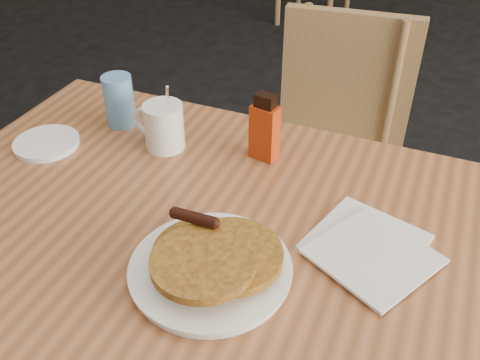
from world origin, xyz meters
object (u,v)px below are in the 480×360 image
at_px(main_table, 209,236).
at_px(pancake_plate, 211,263).
at_px(coffee_mug, 163,125).
at_px(blue_tumbler, 119,101).
at_px(chair_main_far, 331,135).
at_px(syrup_bottle, 265,129).

distance_m(main_table, pancake_plate, 0.15).
bearing_deg(main_table, coffee_mug, 141.63).
bearing_deg(blue_tumbler, pancake_plate, -36.32).
distance_m(main_table, coffee_mug, 0.28).
distance_m(chair_main_far, syrup_bottle, 0.59).
xyz_separation_m(main_table, blue_tumbler, (-0.35, 0.20, 0.10)).
distance_m(main_table, syrup_bottle, 0.26).
relative_size(main_table, pancake_plate, 4.75).
bearing_deg(main_table, blue_tumbler, 150.47).
relative_size(pancake_plate, syrup_bottle, 1.79).
relative_size(main_table, coffee_mug, 7.85).
relative_size(pancake_plate, coffee_mug, 1.65).
xyz_separation_m(chair_main_far, pancake_plate, (0.08, -0.85, 0.25)).
xyz_separation_m(chair_main_far, coffee_mug, (-0.20, -0.57, 0.28)).
xyz_separation_m(pancake_plate, syrup_bottle, (-0.07, 0.35, 0.04)).
bearing_deg(main_table, pancake_plate, -56.65).
bearing_deg(chair_main_far, coffee_mug, -120.22).
distance_m(coffee_mug, syrup_bottle, 0.22).
relative_size(pancake_plate, blue_tumbler, 2.22).
xyz_separation_m(coffee_mug, syrup_bottle, (0.21, 0.06, 0.02)).
bearing_deg(chair_main_far, syrup_bottle, -99.76).
relative_size(syrup_bottle, blue_tumbler, 1.24).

